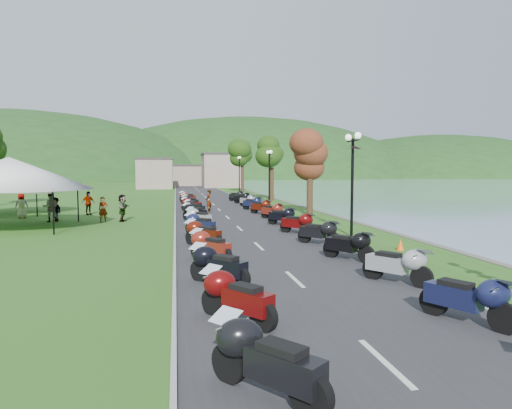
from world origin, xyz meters
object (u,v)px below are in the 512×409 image
pedestrian_c (56,221)px  pedestrian_b (51,222)px  vendor_tent_main (10,193)px  pedestrian_a (103,222)px

pedestrian_c → pedestrian_b: bearing=-68.3°
vendor_tent_main → pedestrian_b: (1.30, 3.11, -2.00)m
pedestrian_a → pedestrian_b: pedestrian_b is taller
pedestrian_b → pedestrian_c: (0.16, 0.50, 0.00)m
vendor_tent_main → pedestrian_a: 5.51m
vendor_tent_main → pedestrian_c: vendor_tent_main is taller
pedestrian_b → pedestrian_a: bearing=154.8°
pedestrian_a → pedestrian_c: bearing=132.1°
pedestrian_b → vendor_tent_main: bearing=56.2°
pedestrian_a → vendor_tent_main: bearing=-178.7°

